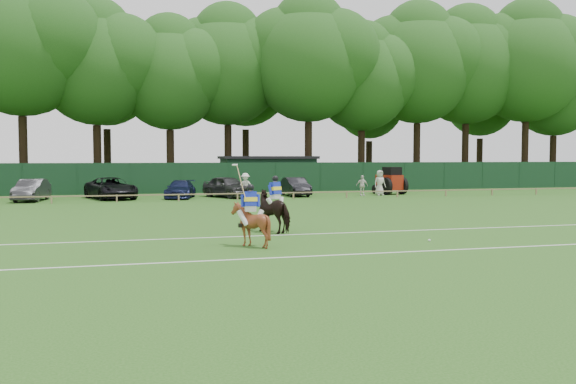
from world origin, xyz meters
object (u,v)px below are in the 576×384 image
object	(u,v)px
polo_ball	(429,240)
hatch_grey	(228,187)
spectator_mid	(362,186)
sedan_navy	(180,189)
estate_black	(295,187)
sedan_grey	(31,190)
horse_chestnut	(251,224)
spectator_right	(380,183)
horse_dark	(275,211)
suv_black	(111,188)
utility_shed	(268,173)
spectator_left	(245,186)
tractor	(390,181)

from	to	relation	value
polo_ball	hatch_grey	bearing A→B (deg)	96.60
spectator_mid	polo_ball	bearing A→B (deg)	-101.51
sedan_navy	polo_ball	xyz separation A→B (m)	(6.33, -24.98, -0.59)
estate_black	sedan_grey	bearing A→B (deg)	-177.80
horse_chestnut	estate_black	xyz separation A→B (m)	(8.69, 24.93, -0.04)
spectator_right	horse_dark	bearing A→B (deg)	-129.27
horse_dark	spectator_right	distance (m)	24.24
suv_black	utility_shed	world-z (taller)	utility_shed
estate_black	suv_black	bearing A→B (deg)	-179.99
spectator_left	utility_shed	size ratio (longest dim) A/B	0.22
polo_ball	horse_chestnut	bearing A→B (deg)	175.62
estate_black	hatch_grey	bearing A→B (deg)	-174.85
horse_chestnut	hatch_grey	bearing A→B (deg)	-92.16
suv_black	spectator_mid	world-z (taller)	spectator_mid
hatch_grey	polo_ball	size ratio (longest dim) A/B	51.54
spectator_right	suv_black	bearing A→B (deg)	170.61
spectator_left	polo_ball	xyz separation A→B (m)	(1.82, -23.78, -0.86)
spectator_left	utility_shed	distance (m)	11.07
estate_black	horse_dark	bearing A→B (deg)	-107.47
hatch_grey	spectator_mid	bearing A→B (deg)	-29.72
spectator_right	sedan_navy	bearing A→B (deg)	171.52
utility_shed	polo_ball	bearing A→B (deg)	-93.83
hatch_grey	spectator_left	size ratio (longest dim) A/B	2.56
spectator_mid	hatch_grey	bearing A→B (deg)	-179.49
tractor	spectator_right	bearing A→B (deg)	-152.27
horse_dark	hatch_grey	size ratio (longest dim) A/B	0.43
hatch_grey	spectator_mid	world-z (taller)	hatch_grey
spectator_left	polo_ball	bearing A→B (deg)	-65.37
horse_chestnut	spectator_left	bearing A→B (deg)	-95.13
hatch_grey	spectator_right	world-z (taller)	spectator_right
polo_ball	utility_shed	distance (m)	34.15
suv_black	spectator_right	bearing A→B (deg)	-22.33
estate_black	horse_chestnut	bearing A→B (deg)	-108.67
horse_dark	spectator_right	xyz separation A→B (m)	(13.40, 20.20, 0.14)
spectator_right	spectator_left	bearing A→B (deg)	176.83
estate_black	utility_shed	world-z (taller)	utility_shed
suv_black	sedan_navy	bearing A→B (deg)	-25.20
horse_chestnut	sedan_grey	distance (m)	26.34
horse_chestnut	tractor	bearing A→B (deg)	-117.84
spectator_mid	spectator_right	xyz separation A→B (m)	(1.53, 0.14, 0.19)
spectator_left	tractor	size ratio (longest dim) A/B	0.63
horse_chestnut	spectator_right	world-z (taller)	spectator_right
tractor	hatch_grey	bearing A→B (deg)	170.38
utility_shed	spectator_left	bearing A→B (deg)	-111.76
sedan_navy	estate_black	distance (m)	8.73
spectator_right	spectator_mid	bearing A→B (deg)	179.38
spectator_right	hatch_grey	bearing A→B (deg)	170.72
sedan_navy	hatch_grey	xyz separation A→B (m)	(3.44, -0.00, 0.15)
spectator_left	tractor	xyz separation A→B (m)	(12.08, 1.63, 0.12)
hatch_grey	tractor	bearing A→B (deg)	-23.01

